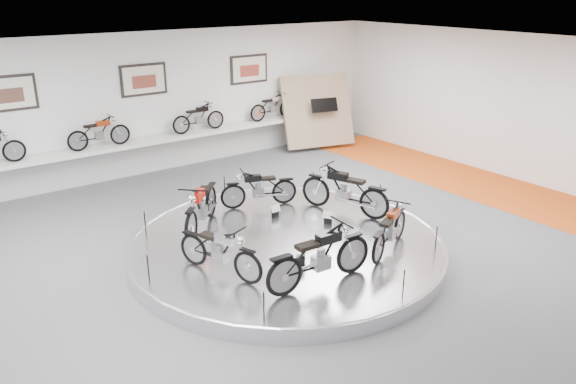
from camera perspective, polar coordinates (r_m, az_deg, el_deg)
floor at (r=11.40m, az=0.78°, el=-6.75°), size 16.00×16.00×0.00m
ceiling at (r=10.22m, az=0.89°, el=13.65°), size 16.00×16.00×0.00m
wall_back at (r=16.57m, az=-14.29°, el=8.62°), size 16.00×0.00×16.00m
wall_right at (r=16.63m, az=23.44°, el=7.61°), size 0.00×14.00×14.00m
orange_carpet_strip at (r=16.14m, az=20.29°, el=0.29°), size 2.40×12.60×0.01m
dado_band at (r=16.89m, az=-13.84°, el=3.79°), size 15.68×0.04×1.10m
display_platform at (r=11.54m, az=-0.13°, el=-5.54°), size 6.40×6.40×0.30m
platform_rim at (r=11.49m, az=-0.13°, el=-5.01°), size 6.40×6.40×0.10m
shelf at (r=16.52m, az=-13.58°, el=5.07°), size 11.00×0.55×0.10m
poster_left at (r=15.43m, az=-26.58°, el=8.94°), size 1.35×0.06×0.88m
poster_center at (r=16.41m, az=-14.45°, el=10.99°), size 1.35×0.06×0.88m
poster_right at (r=18.03m, az=-3.97°, el=12.35°), size 1.35×0.06×0.88m
display_panel at (r=18.83m, az=3.01°, el=8.23°), size 2.56×1.52×2.30m
shelf_bike_b at (r=15.92m, az=-18.64°, el=5.55°), size 1.22×0.43×0.73m
shelf_bike_c at (r=17.05m, az=-9.06°, el=7.29°), size 1.22×0.43×0.73m
shelf_bike_d at (r=18.43m, az=-1.58°, el=8.51°), size 1.22×0.43×0.73m
bike_a at (r=12.69m, az=5.76°, el=0.21°), size 1.26×1.97×1.09m
bike_b at (r=13.04m, az=-2.98°, el=0.41°), size 1.63×1.05×0.91m
bike_c at (r=11.87m, az=-8.83°, el=-1.43°), size 1.75×1.75×1.08m
bike_d at (r=10.06m, az=-6.97°, el=-5.91°), size 1.06×1.68×0.93m
bike_e at (r=9.65m, az=3.26°, el=-6.49°), size 1.87×0.76×1.08m
bike_f at (r=11.02m, az=10.31°, el=-3.73°), size 1.63×1.13×0.91m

